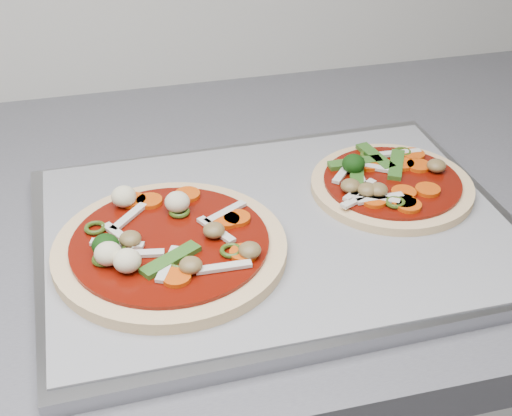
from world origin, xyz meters
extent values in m
cube|color=slate|center=(0.00, 1.30, 0.88)|extent=(3.60, 0.60, 0.04)
cube|color=gray|center=(-0.27, 1.22, 0.91)|extent=(0.46, 0.35, 0.01)
cube|color=gray|center=(-0.27, 1.22, 0.92)|extent=(0.44, 0.32, 0.00)
cylinder|color=#ECC182|center=(-0.38, 1.19, 0.92)|extent=(0.24, 0.24, 0.01)
cylinder|color=#660900|center=(-0.38, 1.19, 0.93)|extent=(0.20, 0.20, 0.00)
cube|color=silver|center=(-0.41, 1.18, 0.93)|extent=(0.05, 0.02, 0.00)
cube|color=silver|center=(-0.42, 1.21, 0.93)|extent=(0.03, 0.05, 0.00)
cylinder|color=red|center=(-0.35, 1.26, 0.93)|extent=(0.03, 0.03, 0.00)
cylinder|color=red|center=(-0.32, 1.21, 0.93)|extent=(0.03, 0.03, 0.00)
cube|color=silver|center=(-0.42, 1.20, 0.93)|extent=(0.05, 0.02, 0.00)
cylinder|color=red|center=(-0.31, 1.21, 0.93)|extent=(0.03, 0.03, 0.00)
torus|color=#324A13|center=(-0.44, 1.23, 0.93)|extent=(0.03, 0.03, 0.00)
cube|color=silver|center=(-0.32, 1.22, 0.93)|extent=(0.05, 0.03, 0.00)
ellipsoid|color=#143B0B|center=(-0.43, 1.19, 0.94)|extent=(0.03, 0.03, 0.02)
torus|color=#324A13|center=(-0.36, 1.23, 0.93)|extent=(0.02, 0.02, 0.00)
cylinder|color=red|center=(-0.40, 1.26, 0.93)|extent=(0.03, 0.03, 0.00)
cylinder|color=red|center=(-0.38, 1.14, 0.93)|extent=(0.03, 0.03, 0.00)
torus|color=#324A13|center=(-0.44, 1.18, 0.93)|extent=(0.02, 0.02, 0.00)
cube|color=silver|center=(-0.38, 1.16, 0.93)|extent=(0.03, 0.05, 0.00)
cylinder|color=red|center=(-0.32, 1.16, 0.93)|extent=(0.03, 0.03, 0.00)
ellipsoid|color=brown|center=(-0.41, 1.19, 0.94)|extent=(0.03, 0.03, 0.01)
ellipsoid|color=beige|center=(-0.43, 1.17, 0.94)|extent=(0.03, 0.03, 0.02)
cube|color=silver|center=(-0.41, 1.24, 0.93)|extent=(0.04, 0.04, 0.00)
torus|color=#324A13|center=(-0.37, 1.16, 0.93)|extent=(0.02, 0.02, 0.00)
torus|color=#324A13|center=(-0.43, 1.19, 0.93)|extent=(0.02, 0.02, 0.00)
ellipsoid|color=brown|center=(-0.31, 1.15, 0.94)|extent=(0.03, 0.03, 0.01)
ellipsoid|color=brown|center=(-0.37, 1.14, 0.94)|extent=(0.02, 0.02, 0.01)
ellipsoid|color=beige|center=(-0.41, 1.26, 0.94)|extent=(0.03, 0.03, 0.02)
ellipsoid|color=beige|center=(-0.36, 1.24, 0.94)|extent=(0.03, 0.03, 0.02)
ellipsoid|color=beige|center=(-0.42, 1.16, 0.94)|extent=(0.03, 0.03, 0.02)
cube|color=#2F601B|center=(-0.38, 1.16, 0.93)|extent=(0.06, 0.04, 0.00)
cube|color=silver|center=(-0.34, 1.14, 0.93)|extent=(0.05, 0.01, 0.00)
cylinder|color=red|center=(-0.39, 1.26, 0.93)|extent=(0.03, 0.03, 0.00)
ellipsoid|color=brown|center=(-0.34, 1.19, 0.94)|extent=(0.02, 0.02, 0.01)
torus|color=#324A13|center=(-0.33, 1.16, 0.93)|extent=(0.03, 0.03, 0.00)
cube|color=silver|center=(-0.33, 1.20, 0.93)|extent=(0.03, 0.05, 0.00)
cylinder|color=#ECC182|center=(-0.14, 1.25, 0.92)|extent=(0.17, 0.17, 0.01)
cylinder|color=#660900|center=(-0.14, 1.25, 0.93)|extent=(0.14, 0.14, 0.00)
cylinder|color=red|center=(-0.15, 1.19, 0.93)|extent=(0.03, 0.03, 0.00)
cylinder|color=red|center=(-0.15, 1.20, 0.93)|extent=(0.03, 0.03, 0.00)
torus|color=#324A13|center=(-0.11, 1.29, 0.93)|extent=(0.03, 0.03, 0.00)
cube|color=silver|center=(-0.11, 1.29, 0.93)|extent=(0.05, 0.01, 0.00)
cube|color=silver|center=(-0.16, 1.27, 0.93)|extent=(0.04, 0.03, 0.00)
ellipsoid|color=brown|center=(-0.18, 1.22, 0.94)|extent=(0.03, 0.03, 0.01)
torus|color=#324A13|center=(-0.16, 1.20, 0.93)|extent=(0.02, 0.02, 0.00)
cylinder|color=red|center=(-0.12, 1.22, 0.93)|extent=(0.03, 0.03, 0.00)
cube|color=silver|center=(-0.18, 1.27, 0.93)|extent=(0.04, 0.04, 0.00)
cube|color=silver|center=(-0.19, 1.22, 0.93)|extent=(0.05, 0.03, 0.00)
cube|color=silver|center=(-0.17, 1.21, 0.93)|extent=(0.04, 0.03, 0.00)
cube|color=#2F601B|center=(-0.17, 1.28, 0.93)|extent=(0.06, 0.01, 0.00)
torus|color=#324A13|center=(-0.15, 1.30, 0.93)|extent=(0.02, 0.02, 0.00)
cube|color=#2F601B|center=(-0.13, 1.27, 0.93)|extent=(0.04, 0.06, 0.00)
ellipsoid|color=brown|center=(-0.17, 1.22, 0.94)|extent=(0.03, 0.03, 0.01)
cylinder|color=red|center=(-0.10, 1.29, 0.93)|extent=(0.04, 0.04, 0.00)
cube|color=#2F601B|center=(-0.14, 1.29, 0.93)|extent=(0.02, 0.06, 0.00)
cube|color=#2F601B|center=(-0.17, 1.26, 0.93)|extent=(0.03, 0.06, 0.00)
cylinder|color=red|center=(-0.17, 1.21, 0.93)|extent=(0.03, 0.03, 0.00)
ellipsoid|color=brown|center=(-0.19, 1.24, 0.94)|extent=(0.03, 0.03, 0.01)
cube|color=silver|center=(-0.18, 1.23, 0.93)|extent=(0.04, 0.03, 0.00)
ellipsoid|color=#143B0B|center=(-0.17, 1.27, 0.94)|extent=(0.03, 0.03, 0.02)
cylinder|color=red|center=(-0.14, 1.22, 0.93)|extent=(0.03, 0.03, 0.00)
cube|color=silver|center=(-0.17, 1.21, 0.93)|extent=(0.05, 0.01, 0.00)
ellipsoid|color=brown|center=(-0.09, 1.25, 0.94)|extent=(0.03, 0.03, 0.01)
cylinder|color=red|center=(-0.12, 1.27, 0.93)|extent=(0.03, 0.03, 0.00)
cylinder|color=red|center=(-0.10, 1.26, 0.93)|extent=(0.03, 0.03, 0.00)
cylinder|color=red|center=(-0.15, 1.28, 0.93)|extent=(0.03, 0.03, 0.00)
cube|color=silver|center=(-0.17, 1.26, 0.93)|extent=(0.02, 0.05, 0.00)
camera|label=1|loc=(-0.43, 0.68, 1.31)|focal=50.00mm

